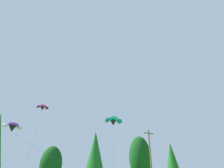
% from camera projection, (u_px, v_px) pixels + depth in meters
% --- Properties ---
extents(treeline_tree_d, '(4.15, 4.15, 8.72)m').
position_uv_depth(treeline_tree_d, '(51.00, 165.00, 36.60)').
color(treeline_tree_d, '#472D19').
rests_on(treeline_tree_d, ground_plane).
extents(treeline_tree_e, '(4.33, 4.33, 12.41)m').
position_uv_depth(treeline_tree_e, '(95.00, 153.00, 40.91)').
color(treeline_tree_e, '#472D19').
rests_on(treeline_tree_e, ground_plane).
extents(treeline_tree_f, '(5.09, 5.09, 12.19)m').
position_uv_depth(treeline_tree_f, '(140.00, 158.00, 44.57)').
color(treeline_tree_f, '#472D19').
rests_on(treeline_tree_f, ground_plane).
extents(treeline_tree_g, '(4.22, 4.22, 11.90)m').
position_uv_depth(treeline_tree_g, '(172.00, 160.00, 50.24)').
color(treeline_tree_g, '#472D19').
rests_on(treeline_tree_g, ground_plane).
extents(utility_pole, '(2.20, 0.26, 10.95)m').
position_uv_depth(utility_pole, '(151.00, 160.00, 33.26)').
color(utility_pole, brown).
rests_on(utility_pole, ground_plane).
extents(parafoil_kite_high_magenta, '(3.75, 15.90, 13.23)m').
position_uv_depth(parafoil_kite_high_magenta, '(43.00, 107.00, 34.44)').
color(parafoil_kite_high_magenta, '#D12893').
extents(parafoil_kite_mid_teal, '(9.55, 15.46, 11.96)m').
position_uv_depth(parafoil_kite_mid_teal, '(113.00, 121.00, 34.78)').
color(parafoil_kite_mid_teal, teal).
extents(parafoil_kite_far_purple, '(12.74, 18.45, 10.92)m').
position_uv_depth(parafoil_kite_far_purple, '(13.00, 127.00, 36.22)').
color(parafoil_kite_far_purple, purple).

